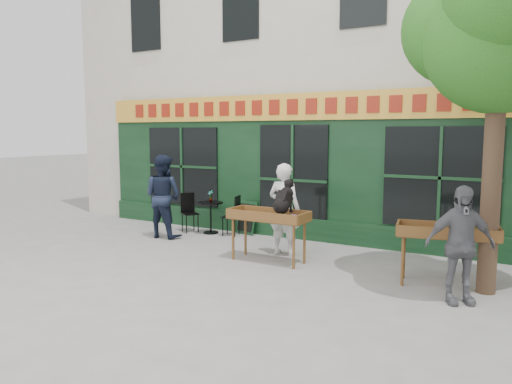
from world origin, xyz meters
TOP-DOWN VIEW (x-y plane):
  - ground at (0.00, 0.00)m, footprint 80.00×80.00m
  - building at (0.00, 5.97)m, footprint 14.00×7.26m
  - street_tree at (4.34, 0.36)m, footprint 3.05×2.90m
  - book_cart_center at (0.54, 0.21)m, footprint 1.51×0.64m
  - dog at (0.89, 0.16)m, footprint 0.35×0.60m
  - woman at (0.54, 0.86)m, footprint 0.67×0.45m
  - book_cart_right at (3.70, 0.35)m, footprint 1.59×0.91m
  - man_right at (4.00, -0.40)m, footprint 1.07×0.88m
  - bistro_table at (-1.95, 1.81)m, footprint 0.60×0.60m
  - bistro_chair_left at (-2.57, 1.75)m, footprint 0.50×0.50m
  - bistro_chair_right at (-1.31, 1.88)m, footprint 0.44×0.43m
  - potted_plant at (-1.95, 1.81)m, footprint 0.17×0.14m
  - man_left at (-2.65, 0.91)m, footprint 0.98×0.78m
  - chalkboard at (-1.17, 2.19)m, footprint 0.59×0.30m

SIDE VIEW (x-z plane):
  - ground at x=0.00m, z-range 0.00..0.00m
  - chalkboard at x=-1.17m, z-range 0.01..0.79m
  - bistro_table at x=-1.95m, z-range 0.16..0.92m
  - bistro_chair_left at x=-2.57m, z-range 0.08..1.03m
  - bistro_chair_right at x=-1.31m, z-range 0.08..1.03m
  - book_cart_center at x=0.54m, z-range 0.33..1.32m
  - book_cart_right at x=3.70m, z-range 0.33..1.32m
  - man_right at x=4.00m, z-range 0.00..1.70m
  - potted_plant at x=-1.95m, z-range 0.77..1.05m
  - woman at x=0.54m, z-range 0.00..1.83m
  - man_left at x=-2.65m, z-range 0.00..1.93m
  - dog at x=0.89m, z-range 0.99..1.59m
  - street_tree at x=4.34m, z-range 1.31..6.91m
  - building at x=0.00m, z-range -0.03..9.97m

